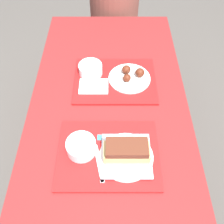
% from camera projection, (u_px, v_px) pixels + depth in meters
% --- Properties ---
extents(ground_plane, '(12.00, 12.00, 0.00)m').
position_uv_depth(ground_plane, '(110.00, 177.00, 1.76)').
color(ground_plane, '#4C4742').
extents(picnic_table, '(0.78, 1.70, 0.73)m').
position_uv_depth(picnic_table, '(109.00, 127.00, 1.26)').
color(picnic_table, maroon).
rests_on(picnic_table, ground_plane).
extents(picnic_bench_far, '(0.74, 0.28, 0.48)m').
position_uv_depth(picnic_bench_far, '(111.00, 38.00, 2.10)').
color(picnic_bench_far, maroon).
rests_on(picnic_bench_far, ground_plane).
extents(tray_near, '(0.43, 0.33, 0.01)m').
position_uv_depth(tray_near, '(108.00, 154.00, 1.06)').
color(tray_near, red).
rests_on(tray_near, picnic_table).
extents(tray_far, '(0.43, 0.33, 0.01)m').
position_uv_depth(tray_far, '(115.00, 80.00, 1.32)').
color(tray_far, red).
rests_on(tray_far, picnic_table).
extents(bowl_coleslaw_near, '(0.12, 0.12, 0.06)m').
position_uv_depth(bowl_coleslaw_near, '(81.00, 146.00, 1.04)').
color(bowl_coleslaw_near, white).
rests_on(bowl_coleslaw_near, tray_near).
extents(brisket_sandwich_plate, '(0.23, 0.23, 0.09)m').
position_uv_depth(brisket_sandwich_plate, '(127.00, 153.00, 1.01)').
color(brisket_sandwich_plate, white).
rests_on(brisket_sandwich_plate, tray_near).
extents(plastic_fork_near, '(0.05, 0.17, 0.00)m').
position_uv_depth(plastic_fork_near, '(99.00, 163.00, 1.02)').
color(plastic_fork_near, white).
rests_on(plastic_fork_near, tray_near).
extents(plastic_knife_near, '(0.03, 0.17, 0.00)m').
position_uv_depth(plastic_knife_near, '(105.00, 163.00, 1.02)').
color(plastic_knife_near, white).
rests_on(plastic_knife_near, tray_near).
extents(condiment_packet, '(0.04, 0.03, 0.01)m').
position_uv_depth(condiment_packet, '(102.00, 138.00, 1.10)').
color(condiment_packet, teal).
rests_on(condiment_packet, tray_near).
extents(bowl_coleslaw_far, '(0.12, 0.12, 0.06)m').
position_uv_depth(bowl_coleslaw_far, '(91.00, 69.00, 1.32)').
color(bowl_coleslaw_far, white).
rests_on(bowl_coleslaw_far, tray_far).
extents(wings_plate_far, '(0.22, 0.22, 0.06)m').
position_uv_depth(wings_plate_far, '(131.00, 76.00, 1.31)').
color(wings_plate_far, white).
rests_on(wings_plate_far, tray_far).
extents(napkin_far, '(0.15, 0.10, 0.01)m').
position_uv_depth(napkin_far, '(94.00, 86.00, 1.28)').
color(napkin_far, white).
rests_on(napkin_far, tray_far).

